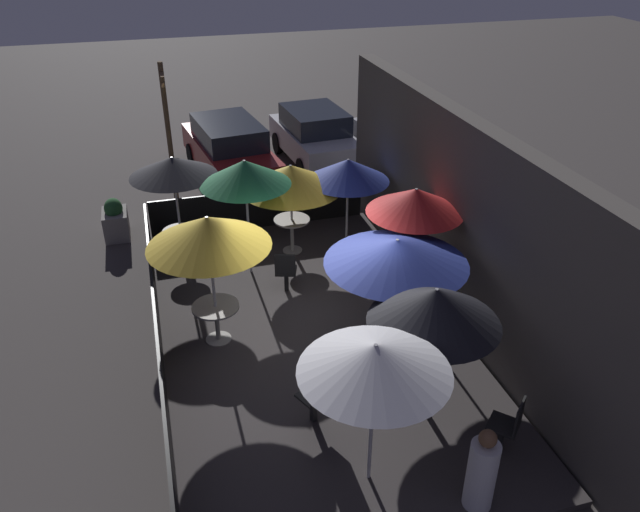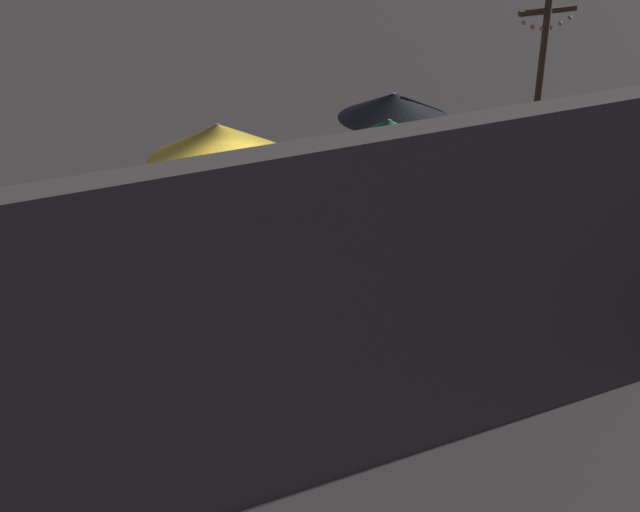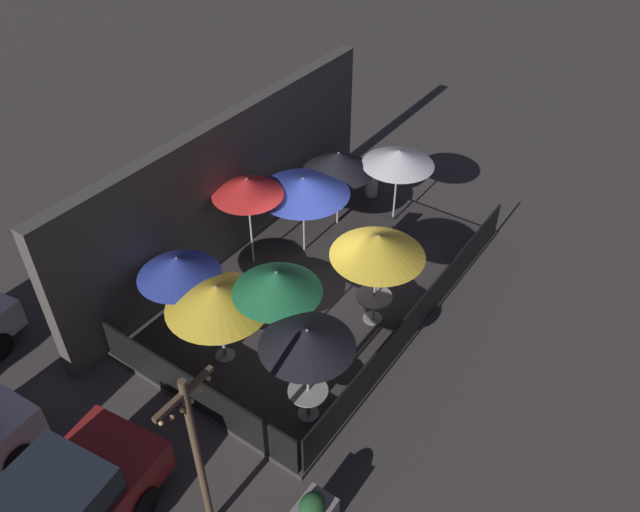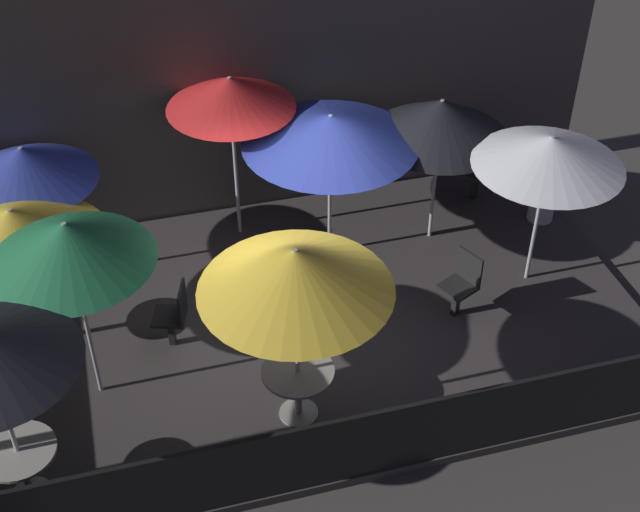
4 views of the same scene
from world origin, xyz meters
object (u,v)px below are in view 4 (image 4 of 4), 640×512
at_px(patio_umbrella_4, 68,243).
at_px(patio_chair_1, 478,168).
at_px(patio_umbrella_3, 24,164).
at_px(patio_umbrella_5, 230,93).
at_px(patio_umbrella_0, 295,271).
at_px(dining_table_0, 298,380).
at_px(dining_table_1, 34,303).
at_px(patio_chair_0, 462,283).
at_px(patron_0, 545,187).
at_px(patio_umbrella_8, 330,130).
at_px(dining_table_2, 21,460).
at_px(patio_umbrella_6, 550,151).
at_px(patio_umbrella_1, 14,229).
at_px(patio_chair_2, 174,314).
at_px(patio_umbrella_7, 441,119).

xyz_separation_m(patio_umbrella_4, patio_chair_1, (5.83, 2.52, -1.70)).
relative_size(patio_umbrella_3, patio_umbrella_4, 0.84).
distance_m(patio_umbrella_5, patio_chair_1, 4.04).
distance_m(patio_umbrella_0, patio_umbrella_3, 4.17).
distance_m(patio_umbrella_4, dining_table_0, 2.88).
bearing_deg(dining_table_1, patio_chair_0, -9.85).
height_order(patio_umbrella_3, patron_0, patio_umbrella_3).
relative_size(patio_umbrella_8, patio_chair_1, 2.50).
xyz_separation_m(dining_table_2, patio_chair_1, (6.65, 3.83, -0.07)).
bearing_deg(dining_table_0, patio_umbrella_4, 155.68).
xyz_separation_m(patio_umbrella_6, patron_0, (0.78, 1.18, -1.45)).
distance_m(patio_umbrella_1, patio_umbrella_3, 1.21).
bearing_deg(patio_umbrella_8, patio_chair_1, 15.99).
xyz_separation_m(patio_umbrella_0, patio_umbrella_4, (-2.16, 0.98, 0.06)).
xyz_separation_m(patio_umbrella_6, patio_chair_0, (-1.16, -0.40, -1.51)).
bearing_deg(patio_umbrella_5, patio_umbrella_6, -29.90).
relative_size(patio_umbrella_1, patio_chair_0, 2.33).
bearing_deg(patio_umbrella_1, patio_umbrella_8, 10.92).
height_order(patio_umbrella_5, patio_chair_2, patio_umbrella_5).
xyz_separation_m(patio_umbrella_0, patron_0, (4.36, 2.70, -1.58)).
bearing_deg(patio_umbrella_6, patio_umbrella_3, 164.69).
relative_size(patio_umbrella_8, patron_0, 1.83).
relative_size(dining_table_2, patio_chair_2, 0.85).
relative_size(patio_umbrella_5, patio_chair_2, 2.70).
height_order(patio_umbrella_0, dining_table_0, patio_umbrella_0).
bearing_deg(patio_umbrella_0, dining_table_2, -173.63).
distance_m(patio_umbrella_7, patio_chair_1, 1.91).
bearing_deg(patio_umbrella_5, patio_chair_1, -0.96).
height_order(dining_table_0, dining_table_1, dining_table_1).
xyz_separation_m(patio_umbrella_1, patio_umbrella_4, (0.62, -1.04, 0.46)).
bearing_deg(dining_table_2, patio_chair_0, 15.02).
distance_m(patio_umbrella_4, patio_umbrella_8, 3.78).
xyz_separation_m(patio_umbrella_8, patio_chair_1, (2.51, 0.72, -1.47)).
height_order(patio_umbrella_3, patio_chair_2, patio_umbrella_3).
xyz_separation_m(patio_umbrella_8, dining_table_0, (-1.15, -2.78, -1.41)).
xyz_separation_m(patio_umbrella_4, patio_umbrella_5, (2.19, 2.58, 0.05)).
bearing_deg(patio_umbrella_7, patio_umbrella_4, -159.81).
distance_m(patio_umbrella_0, patio_umbrella_1, 3.46).
bearing_deg(patio_umbrella_0, dining_table_0, -75.96).
bearing_deg(patio_umbrella_5, dining_table_0, -90.50).
relative_size(dining_table_1, patio_chair_2, 0.85).
height_order(patio_umbrella_4, patio_chair_0, patio_umbrella_4).
distance_m(patio_umbrella_5, dining_table_0, 3.94).
relative_size(patio_umbrella_0, patio_chair_0, 2.61).
bearing_deg(patio_umbrella_5, patron_0, -11.17).
distance_m(patio_umbrella_0, patio_chair_1, 5.33).
relative_size(patio_umbrella_5, patio_chair_0, 2.69).
bearing_deg(patio_chair_0, patio_umbrella_6, 174.44).
bearing_deg(dining_table_1, patio_umbrella_4, -59.15).
bearing_deg(patio_umbrella_4, patio_umbrella_7, 20.19).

